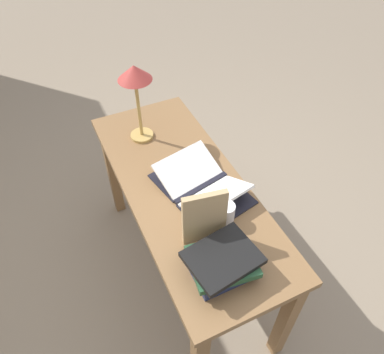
{
  "coord_description": "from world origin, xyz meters",
  "views": [
    {
      "loc": [
        -1.12,
        0.48,
        2.1
      ],
      "look_at": [
        -0.03,
        -0.03,
        0.85
      ],
      "focal_mm": 35.0,
      "sensor_mm": 36.0,
      "label": 1
    }
  ],
  "objects_px": {
    "book_standing_upright": "(204,218)",
    "open_book": "(201,185)",
    "coffee_mug": "(226,213)",
    "book_stack_tall": "(222,263)",
    "reading_lamp": "(135,81)"
  },
  "relations": [
    {
      "from": "book_standing_upright",
      "to": "open_book",
      "type": "bearing_deg",
      "value": -14.29
    },
    {
      "from": "open_book",
      "to": "book_standing_upright",
      "type": "xyz_separation_m",
      "value": [
        -0.25,
        0.11,
        0.11
      ]
    },
    {
      "from": "open_book",
      "to": "coffee_mug",
      "type": "xyz_separation_m",
      "value": [
        -0.21,
        -0.01,
        0.02
      ]
    },
    {
      "from": "coffee_mug",
      "to": "book_standing_upright",
      "type": "bearing_deg",
      "value": 107.99
    },
    {
      "from": "book_stack_tall",
      "to": "reading_lamp",
      "type": "bearing_deg",
      "value": 0.23
    },
    {
      "from": "open_book",
      "to": "book_standing_upright",
      "type": "relative_size",
      "value": 1.89
    },
    {
      "from": "book_stack_tall",
      "to": "book_standing_upright",
      "type": "xyz_separation_m",
      "value": [
        0.17,
        -0.01,
        0.08
      ]
    },
    {
      "from": "open_book",
      "to": "book_standing_upright",
      "type": "bearing_deg",
      "value": 143.72
    },
    {
      "from": "open_book",
      "to": "coffee_mug",
      "type": "height_order",
      "value": "same"
    },
    {
      "from": "open_book",
      "to": "reading_lamp",
      "type": "height_order",
      "value": "reading_lamp"
    },
    {
      "from": "book_standing_upright",
      "to": "coffee_mug",
      "type": "height_order",
      "value": "book_standing_upright"
    },
    {
      "from": "coffee_mug",
      "to": "reading_lamp",
      "type": "bearing_deg",
      "value": 11.04
    },
    {
      "from": "open_book",
      "to": "reading_lamp",
      "type": "distance_m",
      "value": 0.6
    },
    {
      "from": "reading_lamp",
      "to": "coffee_mug",
      "type": "height_order",
      "value": "reading_lamp"
    },
    {
      "from": "open_book",
      "to": "book_stack_tall",
      "type": "relative_size",
      "value": 1.76
    }
  ]
}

